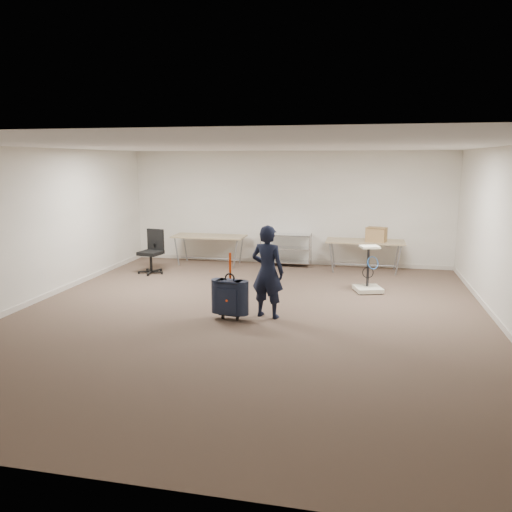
# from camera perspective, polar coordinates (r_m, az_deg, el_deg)

# --- Properties ---
(ground) EXTENTS (9.00, 9.00, 0.00)m
(ground) POSITION_cam_1_polar(r_m,az_deg,el_deg) (8.42, -0.92, -6.91)
(ground) COLOR #49392C
(ground) RESTS_ON ground
(room_shell) EXTENTS (8.00, 9.00, 9.00)m
(room_shell) POSITION_cam_1_polar(r_m,az_deg,el_deg) (9.71, 0.91, -4.19)
(room_shell) COLOR beige
(room_shell) RESTS_ON ground
(folding_table_left) EXTENTS (1.80, 0.75, 0.73)m
(folding_table_left) POSITION_cam_1_polar(r_m,az_deg,el_deg) (12.48, -5.38, 2.11)
(folding_table_left) COLOR #917B59
(folding_table_left) RESTS_ON ground
(folding_table_right) EXTENTS (1.80, 0.75, 0.73)m
(folding_table_right) POSITION_cam_1_polar(r_m,az_deg,el_deg) (11.92, 12.35, 1.48)
(folding_table_right) COLOR #917B59
(folding_table_right) RESTS_ON ground
(wire_shelf) EXTENTS (1.22, 0.47, 0.80)m
(wire_shelf) POSITION_cam_1_polar(r_m,az_deg,el_deg) (12.33, 3.45, 0.92)
(wire_shelf) COLOR silver
(wire_shelf) RESTS_ON ground
(person) EXTENTS (0.64, 0.49, 1.55)m
(person) POSITION_cam_1_polar(r_m,az_deg,el_deg) (8.20, 1.33, -1.80)
(person) COLOR black
(person) RESTS_ON ground
(suitcase) EXTENTS (0.44, 0.29, 1.12)m
(suitcase) POSITION_cam_1_polar(r_m,az_deg,el_deg) (8.16, -3.00, -4.73)
(suitcase) COLOR #162032
(suitcase) RESTS_ON ground
(office_chair) EXTENTS (0.61, 0.61, 1.00)m
(office_chair) POSITION_cam_1_polar(r_m,az_deg,el_deg) (11.78, -11.80, -0.45)
(office_chair) COLOR black
(office_chair) RESTS_ON ground
(equipment_cart) EXTENTS (0.63, 0.63, 0.93)m
(equipment_cart) POSITION_cam_1_polar(r_m,az_deg,el_deg) (10.13, 12.71, -2.68)
(equipment_cart) COLOR beige
(equipment_cart) RESTS_ON ground
(cardboard_box) EXTENTS (0.51, 0.43, 0.33)m
(cardboard_box) POSITION_cam_1_polar(r_m,az_deg,el_deg) (11.80, 13.59, 2.40)
(cardboard_box) COLOR olive
(cardboard_box) RESTS_ON folding_table_right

